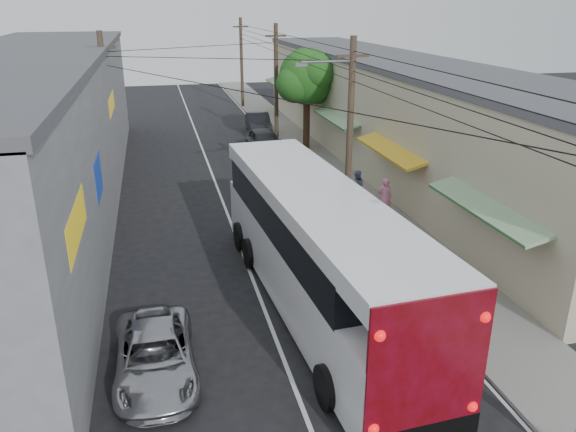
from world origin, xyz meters
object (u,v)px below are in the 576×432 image
parked_car_mid (265,142)px  pedestrian_near (385,197)px  pedestrian_far (356,187)px  parked_car_far (259,123)px  coach_bus (316,246)px  jeepney (155,356)px  parked_suv (316,199)px

parked_car_mid → pedestrian_near: 12.84m
pedestrian_far → parked_car_far: bearing=-67.9°
coach_bus → pedestrian_far: (4.50, 8.56, -1.06)m
coach_bus → pedestrian_far: bearing=58.7°
jeepney → parked_car_far: bearing=73.6°
jeepney → parked_car_mid: parked_car_mid is taller
parked_car_far → coach_bus: bearing=-92.9°
pedestrian_near → pedestrian_far: pedestrian_near is taller
coach_bus → jeepney: size_ratio=3.08×
coach_bus → parked_suv: 8.40m
parked_suv → pedestrian_far: 2.27m
coach_bus → jeepney: coach_bus is taller
parked_car_far → pedestrian_far: bearing=-81.1°
coach_bus → pedestrian_far: coach_bus is taller
pedestrian_far → parked_suv: bearing=31.7°
parked_suv → jeepney: bearing=-127.8°
parked_car_far → pedestrian_near: bearing=-79.6°
coach_bus → parked_suv: size_ratio=2.63×
parked_suv → parked_car_mid: size_ratio=1.08×
parked_car_mid → pedestrian_far: pedestrian_far is taller
parked_car_far → jeepney: bearing=-102.2°
parked_suv → pedestrian_near: pedestrian_near is taller
parked_suv → parked_car_mid: (-0.22, 11.20, 0.07)m
parked_suv → parked_car_far: bearing=85.1°
parked_car_mid → parked_suv: bearing=-89.3°
parked_car_mid → parked_car_far: parked_car_mid is taller
parked_car_far → pedestrian_far: (1.60, -17.08, 0.23)m
jeepney → coach_bus: bearing=27.5°
jeepney → pedestrian_far: pedestrian_far is taller
parked_suv → pedestrian_near: size_ratio=2.92×
coach_bus → parked_car_far: size_ratio=3.04×
parked_car_mid → pedestrian_near: pedestrian_near is taller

